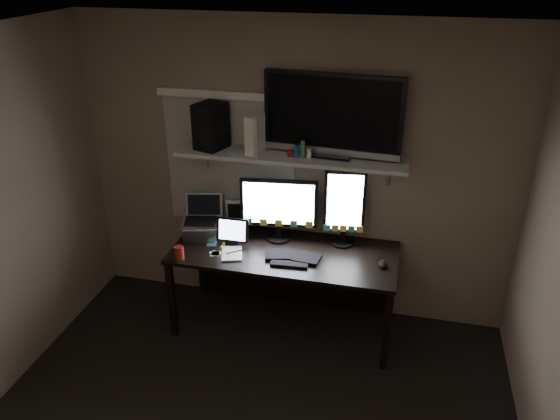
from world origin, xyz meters
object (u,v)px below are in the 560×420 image
(monitor_landscape, at_px, (279,209))
(desk, at_px, (288,262))
(cup, at_px, (179,253))
(game_console, at_px, (257,133))
(keyboard, at_px, (292,256))
(tablet, at_px, (233,231))
(speaker, at_px, (211,126))
(monitor_portrait, at_px, (344,208))
(tv, at_px, (332,116))
(laptop, at_px, (200,218))
(mouse, at_px, (382,264))

(monitor_landscape, bearing_deg, desk, -42.24)
(cup, relative_size, game_console, 0.36)
(keyboard, height_order, tablet, tablet)
(tablet, bearing_deg, speaker, 138.06)
(keyboard, relative_size, tablet, 1.68)
(monitor_portrait, height_order, tv, tv)
(laptop, relative_size, speaker, 0.96)
(cup, bearing_deg, monitor_landscape, 35.68)
(monitor_portrait, height_order, laptop, monitor_portrait)
(laptop, distance_m, speaker, 0.77)
(monitor_portrait, distance_m, tv, 0.75)
(tv, distance_m, game_console, 0.60)
(monitor_landscape, height_order, cup, monitor_landscape)
(monitor_portrait, relative_size, tablet, 2.48)
(tablet, distance_m, tv, 1.23)
(game_console, bearing_deg, speaker, -163.95)
(monitor_portrait, xyz_separation_m, speaker, (-1.08, -0.02, 0.60))
(monitor_landscape, distance_m, tablet, 0.41)
(tablet, bearing_deg, cup, -136.18)
(monitor_portrait, bearing_deg, mouse, -46.71)
(monitor_landscape, height_order, keyboard, monitor_landscape)
(mouse, relative_size, laptop, 0.29)
(tablet, bearing_deg, tv, 16.27)
(mouse, xyz_separation_m, laptop, (-1.51, 0.13, 0.16))
(desk, bearing_deg, tablet, -167.38)
(tablet, bearing_deg, monitor_portrait, 12.52)
(laptop, height_order, cup, laptop)
(monitor_portrait, bearing_deg, monitor_landscape, 177.06)
(desk, height_order, laptop, laptop)
(monitor_landscape, xyz_separation_m, speaker, (-0.55, 0.02, 0.66))
(tablet, height_order, cup, tablet)
(keyboard, height_order, tv, tv)
(monitor_portrait, height_order, tablet, monitor_portrait)
(mouse, height_order, tv, tv)
(desk, bearing_deg, tv, 22.34)
(tv, bearing_deg, monitor_portrait, -5.11)
(monitor_landscape, xyz_separation_m, laptop, (-0.64, -0.12, -0.10))
(game_console, bearing_deg, monitor_portrait, 16.22)
(laptop, bearing_deg, mouse, -16.99)
(monitor_landscape, distance_m, keyboard, 0.42)
(keyboard, distance_m, tv, 1.13)
(monitor_landscape, bearing_deg, speaker, 171.32)
(desk, height_order, tablet, tablet)
(tv, bearing_deg, mouse, -28.16)
(tablet, distance_m, game_console, 0.82)
(tv, height_order, game_console, tv)
(keyboard, bearing_deg, desk, 108.03)
(monitor_portrait, xyz_separation_m, cup, (-1.21, -0.53, -0.27))
(laptop, distance_m, game_console, 0.87)
(cup, distance_m, speaker, 1.02)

